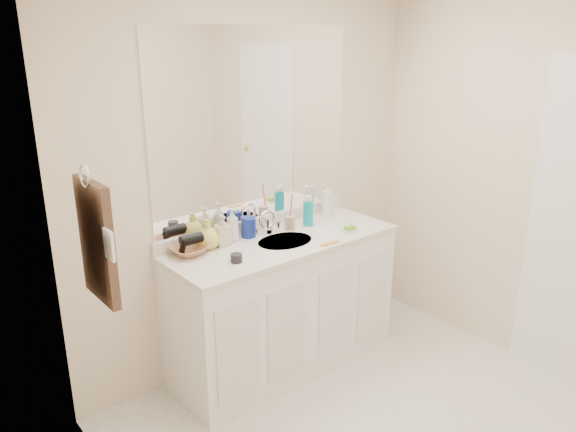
# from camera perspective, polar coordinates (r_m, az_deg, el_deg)

# --- Properties ---
(wall_back) EXTENTS (2.60, 0.02, 2.40)m
(wall_back) POSITION_cam_1_polar(r_m,az_deg,el_deg) (3.62, -3.28, 3.51)
(wall_back) COLOR #FDE7C6
(wall_back) RESTS_ON floor
(wall_left) EXTENTS (0.02, 2.60, 2.40)m
(wall_left) POSITION_cam_1_polar(r_m,az_deg,el_deg) (1.94, -11.59, -10.63)
(wall_left) COLOR #FDE7C6
(wall_left) RESTS_ON floor
(wall_right) EXTENTS (0.02, 2.60, 2.40)m
(wall_right) POSITION_cam_1_polar(r_m,az_deg,el_deg) (3.81, 25.27, 2.49)
(wall_right) COLOR #FDE7C6
(wall_right) RESTS_ON floor
(vanity_cabinet) EXTENTS (1.50, 0.55, 0.85)m
(vanity_cabinet) POSITION_cam_1_polar(r_m,az_deg,el_deg) (3.70, -0.50, -9.03)
(vanity_cabinet) COLOR white
(vanity_cabinet) RESTS_ON floor
(countertop) EXTENTS (1.52, 0.57, 0.03)m
(countertop) POSITION_cam_1_polar(r_m,az_deg,el_deg) (3.52, -0.52, -2.66)
(countertop) COLOR white
(countertop) RESTS_ON vanity_cabinet
(backsplash) EXTENTS (1.52, 0.03, 0.08)m
(backsplash) POSITION_cam_1_polar(r_m,az_deg,el_deg) (3.69, -3.06, -0.74)
(backsplash) COLOR silver
(backsplash) RESTS_ON countertop
(sink_basin) EXTENTS (0.37, 0.37, 0.02)m
(sink_basin) POSITION_cam_1_polar(r_m,az_deg,el_deg) (3.50, -0.31, -2.71)
(sink_basin) COLOR silver
(sink_basin) RESTS_ON countertop
(faucet) EXTENTS (0.02, 0.02, 0.11)m
(faucet) POSITION_cam_1_polar(r_m,az_deg,el_deg) (3.61, -2.12, -0.92)
(faucet) COLOR silver
(faucet) RESTS_ON countertop
(mirror) EXTENTS (1.48, 0.01, 1.20)m
(mirror) POSITION_cam_1_polar(r_m,az_deg,el_deg) (3.54, -3.33, 9.13)
(mirror) COLOR white
(mirror) RESTS_ON wall_back
(blue_mug) EXTENTS (0.12, 0.12, 0.13)m
(blue_mug) POSITION_cam_1_polar(r_m,az_deg,el_deg) (3.55, -4.03, -1.14)
(blue_mug) COLOR navy
(blue_mug) RESTS_ON countertop
(tan_cup) EXTENTS (0.08, 0.08, 0.09)m
(tan_cup) POSITION_cam_1_polar(r_m,az_deg,el_deg) (3.67, 0.19, -0.72)
(tan_cup) COLOR tan
(tan_cup) RESTS_ON countertop
(toothbrush) EXTENTS (0.01, 0.04, 0.19)m
(toothbrush) POSITION_cam_1_polar(r_m,az_deg,el_deg) (3.65, 0.31, 0.87)
(toothbrush) COLOR #E03B8B
(toothbrush) RESTS_ON tan_cup
(mouthwash_bottle) EXTENTS (0.07, 0.07, 0.16)m
(mouthwash_bottle) POSITION_cam_1_polar(r_m,az_deg,el_deg) (3.75, 2.06, 0.26)
(mouthwash_bottle) COLOR #0E99A8
(mouthwash_bottle) RESTS_ON countertop
(clear_pump_bottle) EXTENTS (0.07, 0.07, 0.18)m
(clear_pump_bottle) POSITION_cam_1_polar(r_m,az_deg,el_deg) (3.93, 3.97, 1.24)
(clear_pump_bottle) COLOR white
(clear_pump_bottle) RESTS_ON countertop
(soap_dish) EXTENTS (0.11, 0.10, 0.01)m
(soap_dish) POSITION_cam_1_polar(r_m,az_deg,el_deg) (3.68, 6.31, -1.46)
(soap_dish) COLOR silver
(soap_dish) RESTS_ON countertop
(green_soap) EXTENTS (0.07, 0.06, 0.02)m
(green_soap) POSITION_cam_1_polar(r_m,az_deg,el_deg) (3.67, 6.32, -1.19)
(green_soap) COLOR #6DB72C
(green_soap) RESTS_ON soap_dish
(orange_comb) EXTENTS (0.14, 0.04, 0.01)m
(orange_comb) POSITION_cam_1_polar(r_m,az_deg,el_deg) (3.45, 4.29, -2.81)
(orange_comb) COLOR orange
(orange_comb) RESTS_ON countertop
(dark_jar) EXTENTS (0.09, 0.09, 0.05)m
(dark_jar) POSITION_cam_1_polar(r_m,az_deg,el_deg) (3.19, -5.27, -4.26)
(dark_jar) COLOR black
(dark_jar) RESTS_ON countertop
(soap_bottle_white) EXTENTS (0.09, 0.09, 0.21)m
(soap_bottle_white) POSITION_cam_1_polar(r_m,az_deg,el_deg) (3.48, -5.66, -0.91)
(soap_bottle_white) COLOR silver
(soap_bottle_white) RESTS_ON countertop
(soap_bottle_cream) EXTENTS (0.10, 0.10, 0.19)m
(soap_bottle_cream) POSITION_cam_1_polar(r_m,az_deg,el_deg) (3.42, -6.67, -1.45)
(soap_bottle_cream) COLOR beige
(soap_bottle_cream) RESTS_ON countertop
(soap_bottle_yellow) EXTENTS (0.14, 0.14, 0.18)m
(soap_bottle_yellow) POSITION_cam_1_polar(r_m,az_deg,el_deg) (3.38, -8.11, -1.86)
(soap_bottle_yellow) COLOR #DED456
(soap_bottle_yellow) RESTS_ON countertop
(wicker_basket) EXTENTS (0.22, 0.22, 0.05)m
(wicker_basket) POSITION_cam_1_polar(r_m,az_deg,el_deg) (3.33, -10.04, -3.43)
(wicker_basket) COLOR #AB6B44
(wicker_basket) RESTS_ON countertop
(hair_dryer) EXTENTS (0.13, 0.07, 0.07)m
(hair_dryer) POSITION_cam_1_polar(r_m,az_deg,el_deg) (3.32, -9.80, -2.33)
(hair_dryer) COLOR black
(hair_dryer) RESTS_ON wicker_basket
(towel_ring) EXTENTS (0.01, 0.11, 0.11)m
(towel_ring) POSITION_cam_1_polar(r_m,az_deg,el_deg) (2.50, -19.99, 3.88)
(towel_ring) COLOR silver
(towel_ring) RESTS_ON wall_left
(hand_towel) EXTENTS (0.04, 0.32, 0.55)m
(hand_towel) POSITION_cam_1_polar(r_m,az_deg,el_deg) (2.59, -18.86, -2.46)
(hand_towel) COLOR #2F2019
(hand_towel) RESTS_ON towel_ring
(switch_plate) EXTENTS (0.01, 0.08, 0.13)m
(switch_plate) POSITION_cam_1_polar(r_m,az_deg,el_deg) (2.39, -17.72, -2.81)
(switch_plate) COLOR white
(switch_plate) RESTS_ON wall_left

